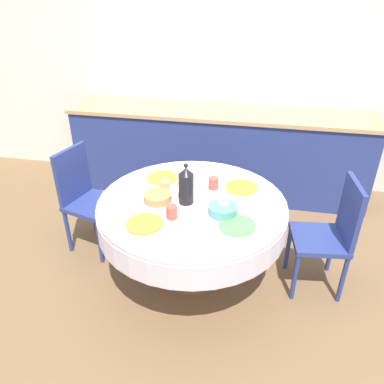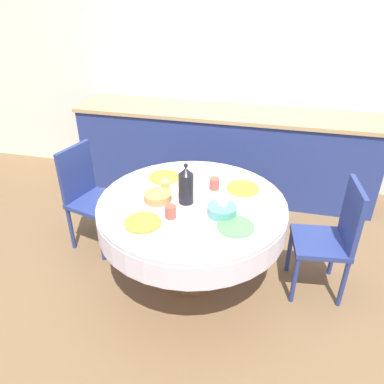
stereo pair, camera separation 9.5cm
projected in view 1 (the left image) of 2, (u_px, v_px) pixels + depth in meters
ground_plane at (192, 276)px, 3.14m from camera, size 12.00×12.00×0.00m
wall_back at (225, 70)px, 4.07m from camera, size 7.00×0.05×2.60m
kitchen_counter at (218, 152)px, 4.20m from camera, size 3.24×0.64×0.96m
dining_table at (192, 215)px, 2.83m from camera, size 1.41×1.41×0.74m
chair_left at (331, 232)px, 2.81m from camera, size 0.44×0.44×0.94m
chair_right at (85, 195)px, 3.28m from camera, size 0.49×0.49×0.94m
plate_near_left at (144, 224)px, 2.51m from camera, size 0.25×0.25×0.01m
cup_near_left at (172, 212)px, 2.56m from camera, size 0.08×0.08×0.09m
plate_near_right at (237, 225)px, 2.49m from camera, size 0.25×0.25×0.01m
cup_near_right at (223, 206)px, 2.63m from camera, size 0.08×0.08×0.09m
plate_far_left at (162, 178)px, 3.08m from camera, size 0.25×0.25×0.01m
cup_far_left at (165, 186)px, 2.88m from camera, size 0.08×0.08×0.09m
plate_far_right at (242, 187)px, 2.94m from camera, size 0.25×0.25×0.01m
cup_far_right at (213, 183)px, 2.92m from camera, size 0.08×0.08×0.09m
coffee_carafe at (186, 186)px, 2.69m from camera, size 0.11×0.11×0.32m
bread_basket at (158, 197)px, 2.76m from camera, size 0.21×0.21×0.06m
fruit_bowl at (223, 209)px, 2.61m from camera, size 0.21×0.21×0.07m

